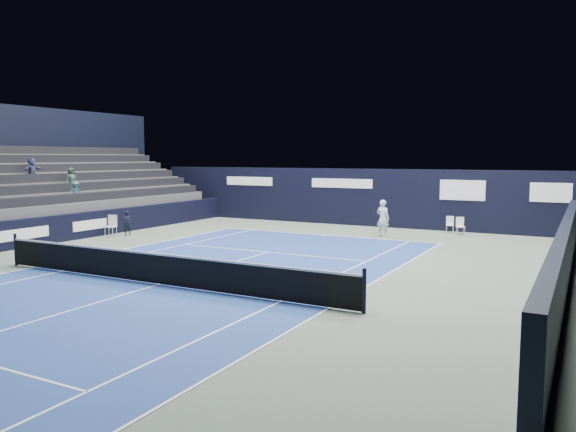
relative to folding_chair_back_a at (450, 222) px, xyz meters
name	(u,v)px	position (x,y,z in m)	size (l,w,h in m)	color
ground	(200,272)	(-5.04, -13.74, -0.55)	(48.00, 48.00, 0.00)	#546359
court_surface	(158,285)	(-5.04, -15.74, -0.54)	(10.97, 23.77, 0.01)	navy
enclosure_wall_right	(565,253)	(5.46, -9.74, 0.35)	(0.30, 22.00, 1.80)	black
folding_chair_back_a	(450,222)	(0.00, 0.00, 0.00)	(0.43, 0.45, 0.82)	white
folding_chair_back_b	(460,225)	(0.62, -0.61, -0.06)	(0.50, 0.49, 0.86)	white
line_judge_chair	(112,224)	(-13.77, -9.01, 0.04)	(0.56, 0.55, 1.03)	silver
line_judge	(128,223)	(-13.40, -8.33, 0.04)	(0.43, 0.28, 1.18)	black
court_markings	(158,284)	(-5.04, -15.74, -0.54)	(11.03, 23.83, 0.00)	white
tennis_net	(158,268)	(-5.04, -15.74, -0.04)	(12.90, 0.10, 1.10)	black
back_sponsor_wall	(360,197)	(-5.03, 0.76, 1.00)	(26.00, 0.63, 3.10)	black
side_barrier_left	(87,225)	(-14.54, -9.76, 0.05)	(0.33, 22.00, 1.20)	black
spectator_stand	(49,192)	(-18.31, -8.75, 1.41)	(6.00, 18.00, 6.40)	#4B4B4E
tennis_player	(383,218)	(-2.46, -3.02, 0.33)	(0.70, 0.88, 1.75)	white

